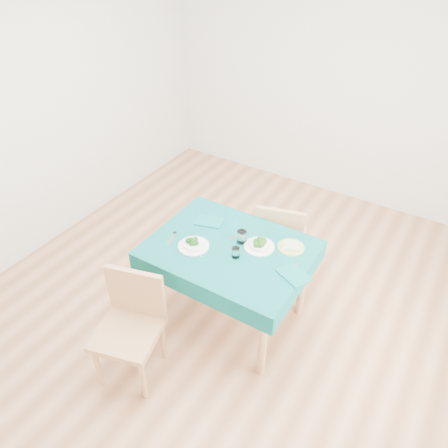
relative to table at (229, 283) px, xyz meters
The scene contains 16 objects.
room_shell 0.98m from the table, 135.24° to the left, with size 4.02×4.52×2.73m.
table is the anchor object (origin of this frame).
chair_near 0.92m from the table, 110.65° to the right, with size 0.43×0.47×1.08m, color tan.
chair_far 0.73m from the table, 80.55° to the left, with size 0.41×0.45×1.02m, color tan.
bowl_near 0.50m from the table, 149.44° to the right, with size 0.24×0.24×0.07m, color white, non-canonical shape.
bowl_far 0.47m from the table, 32.02° to the left, with size 0.23×0.23×0.07m, color white, non-canonical shape.
fork_near 0.60m from the table, 161.47° to the right, with size 0.02×0.17×0.00m, color silver.
knife_near 0.43m from the table, 143.09° to the right, with size 0.02×0.20×0.00m, color silver.
fork_far 0.41m from the table, 95.96° to the left, with size 0.02×0.16×0.00m, color silver.
knife_far 0.62m from the table, ahead, with size 0.02×0.21×0.00m, color silver.
napkin_near 0.53m from the table, 148.48° to the left, with size 0.22×0.15×0.01m, color #0B625E.
napkin_far 0.67m from the table, ahead, with size 0.22×0.15×0.01m, color #0B625E.
tumbler_center 0.44m from the table, 66.49° to the left, with size 0.08×0.08×0.10m, color white.
tumbler_side 0.43m from the table, 34.77° to the right, with size 0.06×0.06×0.08m, color white.
side_plate 0.60m from the table, 31.25° to the left, with size 0.20×0.20×0.01m, color #A6C560.
bread_slice 0.61m from the table, 31.25° to the left, with size 0.11×0.11×0.02m, color beige.
Camera 1 is at (1.44, -2.31, 2.88)m, focal length 35.00 mm.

